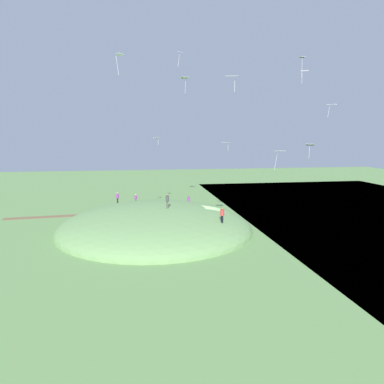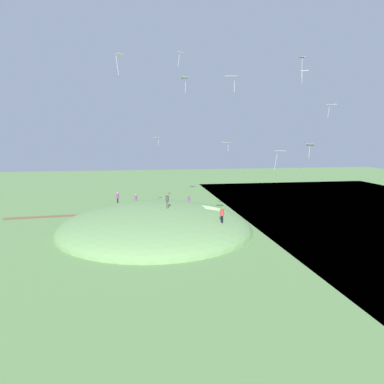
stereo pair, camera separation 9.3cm
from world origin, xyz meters
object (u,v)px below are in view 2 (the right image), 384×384
Objects in this scene: person_on_hilltop at (189,200)px; kite_7 at (119,56)px; person_walking_path at (136,198)px; kite_6 at (184,78)px; kite_4 at (157,138)px; kite_3 at (279,152)px; kite_10 at (226,143)px; person_near_shore at (222,213)px; kite_0 at (331,105)px; kite_8 at (310,145)px; kite_9 at (181,54)px; person_watching_kites at (118,196)px; kite_1 at (305,71)px; kite_2 at (232,76)px; kite_5 at (302,60)px; person_with_child at (167,199)px.

kite_7 reaches higher than person_on_hilltop.
kite_6 reaches higher than person_walking_path.
kite_4 reaches higher than person_on_hilltop.
kite_3 is 0.93× the size of kite_6.
kite_6 is 12.08m from kite_10.
person_near_shore is 1.38× the size of kite_0.
kite_8 is 0.77× the size of kite_9.
kite_7 is at bearing -158.98° from person_on_hilltop.
person_walking_path is (9.80, -17.95, -1.07)m from person_near_shore.
kite_6 is at bearing -53.44° from kite_8.
kite_9 is at bearing -49.71° from kite_0.
kite_0 is at bearing 165.67° from kite_7.
kite_4 reaches higher than person_watching_kites.
kite_7 is (20.71, -5.29, 5.04)m from kite_0.
person_watching_kites is 0.98× the size of person_near_shore.
kite_9 reaches higher than kite_1.
person_watching_kites is 30.99m from kite_1.
kite_4 is (5.80, -22.32, -5.71)m from kite_2.
person_walking_path is 10.14m from kite_4.
person_walking_path is 1.03× the size of kite_1.
person_near_shore is at bearing 107.55° from kite_9.
kite_6 is 1.14× the size of kite_9.
kite_1 reaches higher than kite_8.
person_walking_path is 29.11m from kite_2.
person_walking_path reaches higher than person_on_hilltop.
kite_1 reaches higher than person_watching_kites.
kite_5 is at bearing 174.11° from kite_7.
person_watching_kites is 1.08× the size of kite_1.
kite_6 is 1.93× the size of kite_10.
person_walking_path is at bearing 95.31° from person_with_child.
person_on_hilltop is 26.50m from kite_7.
kite_8 is at bearing -99.44° from person_on_hilltop.
kite_4 is 0.57× the size of kite_5.
kite_3 is 3.54m from kite_8.
kite_7 is at bearing 63.13° from person_near_shore.
person_on_hilltop is at bearing -69.07° from kite_3.
kite_5 is at bearing -101.97° from person_on_hilltop.
kite_1 is at bearing 149.13° from kite_9.
kite_1 is (-0.62, -7.25, 4.50)m from kite_0.
person_near_shore is 20.48m from person_walking_path.
kite_4 reaches higher than person_near_shore.
kite_6 reaches higher than kite_1.
kite_3 is 19.83m from kite_9.
kite_6 reaches higher than kite_3.
person_on_hilltop is at bearing -19.98° from person_near_shore.
kite_9 reaches higher than kite_2.
person_with_child is 1.15× the size of kite_1.
person_with_child is 1.04× the size of person_near_shore.
kite_3 is at bearing 111.19° from kite_10.
kite_9 reaches higher than person_near_shore.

